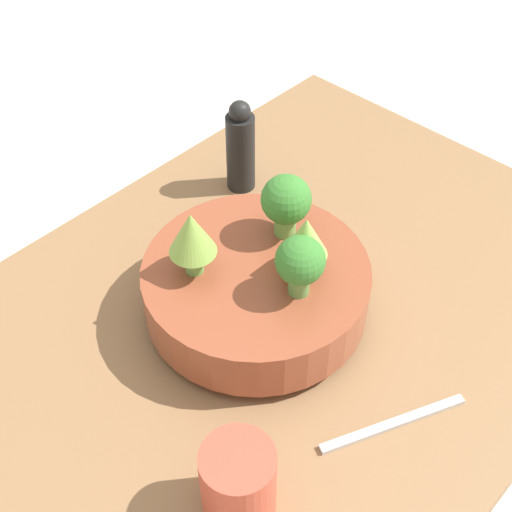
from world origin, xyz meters
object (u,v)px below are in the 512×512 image
object	(u,v)px
bowl	(256,288)
cup	(238,483)
pepper_mill	(240,148)
fork	(393,424)

from	to	relation	value
bowl	cup	size ratio (longest dim) A/B	2.83
cup	pepper_mill	distance (m)	0.49
fork	pepper_mill	bearing A→B (deg)	65.92
cup	pepper_mill	xyz separation A→B (m)	(0.35, 0.34, 0.02)
bowl	cup	distance (m)	0.25
bowl	cup	bearing A→B (deg)	-140.53
bowl	pepper_mill	world-z (taller)	pepper_mill
fork	cup	bearing A→B (deg)	162.42
bowl	pepper_mill	distance (m)	0.24
bowl	cup	xyz separation A→B (m)	(-0.19, -0.16, 0.00)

